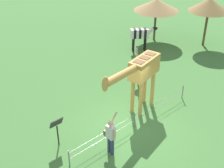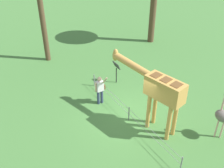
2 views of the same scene
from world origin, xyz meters
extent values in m
plane|color=#427538|center=(0.00, 0.00, 0.00)|extent=(60.00, 60.00, 0.00)
cylinder|color=#C69347|center=(-0.85, -0.28, 0.90)|extent=(0.18, 0.18, 1.80)
cylinder|color=#C69347|center=(-0.75, -0.71, 0.90)|extent=(0.18, 0.18, 1.80)
cylinder|color=#C69347|center=(-1.92, -0.51, 0.90)|extent=(0.18, 0.18, 1.80)
cylinder|color=#C69347|center=(-1.83, -0.94, 0.90)|extent=(0.18, 0.18, 1.80)
cube|color=#C69347|center=(-1.34, -0.61, 2.25)|extent=(1.81, 1.04, 0.90)
cube|color=brown|center=(-0.85, -0.50, 2.71)|extent=(0.44, 0.51, 0.02)
cube|color=brown|center=(-1.34, -0.61, 2.71)|extent=(0.44, 0.51, 0.02)
cube|color=brown|center=(-1.83, -0.71, 2.71)|extent=(0.44, 0.51, 0.02)
cylinder|color=#C69347|center=(0.38, -0.24, 2.63)|extent=(2.38, 0.81, 0.55)
ellipsoid|color=#C69347|center=(1.53, 0.01, 2.75)|extent=(0.39, 0.33, 0.66)
cylinder|color=brown|center=(1.53, 0.07, 2.93)|extent=(0.05, 0.05, 0.14)
cylinder|color=brown|center=(1.53, -0.05, 2.93)|extent=(0.05, 0.05, 0.14)
cylinder|color=navy|center=(1.87, 0.60, 0.39)|extent=(0.14, 0.14, 0.78)
cylinder|color=navy|center=(1.87, 0.80, 0.39)|extent=(0.14, 0.14, 0.78)
cube|color=silver|center=(1.87, 0.70, 1.06)|extent=(0.25, 0.37, 0.55)
sphere|color=#D8AD8C|center=(1.87, 0.70, 1.47)|extent=(0.22, 0.22, 0.22)
cylinder|color=#D8AD8C|center=(1.59, 0.55, 1.49)|extent=(0.41, 0.09, 0.48)
cylinder|color=#D8AD8C|center=(1.88, 0.92, 1.05)|extent=(0.08, 0.08, 0.50)
cube|color=brown|center=(1.92, 0.48, 0.88)|extent=(0.12, 0.20, 0.24)
cylinder|color=black|center=(-6.51, -5.25, 0.47)|extent=(0.12, 0.12, 0.95)
cylinder|color=black|center=(-6.33, -5.00, 0.47)|extent=(0.12, 0.12, 0.95)
cylinder|color=black|center=(-5.86, -5.72, 0.47)|extent=(0.12, 0.12, 0.95)
cylinder|color=black|center=(-5.69, -5.47, 0.47)|extent=(0.12, 0.12, 0.95)
cube|color=silver|center=(-5.68, -5.66, 1.25)|extent=(0.40, 0.46, 0.60)
cube|color=black|center=(-5.82, -5.56, 1.25)|extent=(0.40, 0.46, 0.60)
cube|color=silver|center=(-5.96, -5.46, 1.25)|extent=(0.40, 0.46, 0.60)
cube|color=black|center=(-6.10, -5.36, 1.25)|extent=(0.40, 0.46, 0.60)
cube|color=silver|center=(-6.24, -5.26, 1.25)|extent=(0.40, 0.46, 0.60)
cube|color=black|center=(-6.38, -5.16, 1.25)|extent=(0.40, 0.46, 0.60)
cube|color=silver|center=(-6.51, -5.06, 1.25)|extent=(0.40, 0.46, 0.60)
cylinder|color=silver|center=(-6.71, -4.92, 1.40)|extent=(0.48, 0.42, 0.47)
ellipsoid|color=black|center=(-6.91, -4.78, 1.55)|extent=(0.43, 0.38, 0.22)
cylinder|color=#CC9E93|center=(-2.91, -2.43, 0.45)|extent=(0.07, 0.07, 0.90)
cylinder|color=#CC9E93|center=(-3.07, -2.59, 0.45)|extent=(0.07, 0.07, 0.90)
ellipsoid|color=#66605B|center=(-2.99, -2.51, 1.18)|extent=(0.70, 0.56, 0.49)
cylinder|color=#CC9E93|center=(-2.84, -2.51, 1.73)|extent=(0.08, 0.08, 0.80)
sphere|color=#66605B|center=(-2.84, -2.51, 2.18)|extent=(0.14, 0.14, 0.14)
cylinder|color=brown|center=(-10.22, -3.01, 1.22)|extent=(0.16, 0.16, 2.44)
cone|color=olive|center=(-10.22, -3.01, 2.88)|extent=(2.70, 2.70, 0.89)
cylinder|color=brown|center=(-8.41, -6.03, 1.08)|extent=(0.16, 0.16, 2.17)
cone|color=#997A4C|center=(-8.41, -6.03, 2.57)|extent=(3.15, 3.15, 0.80)
cylinder|color=black|center=(3.15, -1.09, 0.47)|extent=(0.06, 0.06, 0.95)
cube|color=#2D2D2D|center=(3.15, -1.09, 1.13)|extent=(0.56, 0.21, 0.38)
cylinder|color=slate|center=(-3.50, 0.18, 0.38)|extent=(0.05, 0.05, 0.75)
cylinder|color=slate|center=(0.00, 0.18, 0.38)|extent=(0.05, 0.05, 0.75)
cylinder|color=slate|center=(3.50, 0.18, 0.38)|extent=(0.05, 0.05, 0.75)
cube|color=slate|center=(0.00, 0.18, 0.64)|extent=(7.00, 0.01, 0.01)
cube|color=slate|center=(0.00, 0.18, 0.34)|extent=(7.00, 0.01, 0.01)
camera|label=1|loc=(7.80, 7.39, 8.51)|focal=48.17mm
camera|label=2|loc=(-7.86, 5.87, 8.22)|focal=42.04mm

